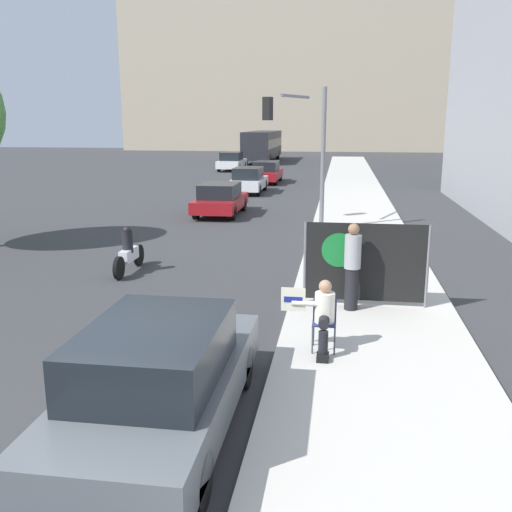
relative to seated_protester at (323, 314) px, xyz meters
The scene contains 14 objects.
ground_plane 4.23m from the seated_protester, 125.93° to the right, with size 160.00×160.00×0.00m, color #38383A.
sidewalk_curb 11.70m from the seated_protester, 85.36° to the left, with size 3.48×90.00×0.13m, color beige.
building_backdrop_far 76.27m from the seated_protester, 93.37° to the left, with size 52.00×12.00×22.91m.
seated_protester is the anchor object (origin of this frame).
jogger_on_sidewalk 2.42m from the seated_protester, 77.63° to the left, with size 0.34×0.34×1.82m.
protest_banner 2.81m from the seated_protester, 73.89° to the left, with size 2.61×0.06×1.77m.
traffic_light_pole 12.31m from the seated_protester, 96.12° to the left, with size 2.38×2.15×5.01m.
parked_car_curbside 3.37m from the seated_protester, 125.95° to the right, with size 1.87×4.59×1.53m.
car_on_road_nearest 15.66m from the seated_protester, 108.25° to the left, with size 1.78×4.11×1.38m.
car_on_road_midblock 23.35m from the seated_protester, 102.25° to the left, with size 1.71×4.16×1.45m.
car_on_road_distant 28.84m from the seated_protester, 99.31° to the left, with size 1.76×4.56×1.43m.
car_on_road_far_lane 38.71m from the seated_protester, 103.08° to the left, with size 1.84×4.37×1.53m.
city_bus_on_road 49.56m from the seated_protester, 98.95° to the left, with size 2.58×11.95×3.01m.
motorcycle_on_road 7.32m from the seated_protester, 136.77° to the left, with size 0.28×2.08×1.27m.
Camera 1 is at (2.66, -5.80, 3.95)m, focal length 40.00 mm.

